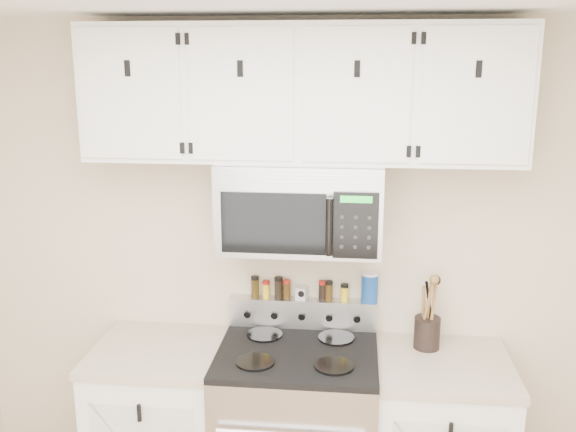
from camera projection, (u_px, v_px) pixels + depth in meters
name	position (u px, v px, depth m)	size (l,w,h in m)	color
back_wall	(303.00, 269.00, 3.29)	(3.50, 0.01, 2.50)	#C1B090
base_cabinet_left	(163.00, 430.00, 3.27)	(0.64, 0.62, 0.92)	white
microwave	(301.00, 206.00, 3.02)	(0.76, 0.44, 0.42)	#9E9EA3
upper_cabinets	(301.00, 93.00, 2.92)	(2.00, 0.35, 0.62)	white
utensil_crock	(427.00, 330.00, 3.13)	(0.13, 0.13, 0.37)	black
kitchen_timer	(302.00, 293.00, 3.29)	(0.06, 0.05, 0.06)	silver
salt_canister	(370.00, 287.00, 3.24)	(0.09, 0.09, 0.16)	#154294
spice_jar_0	(255.00, 287.00, 3.31)	(0.04, 0.04, 0.11)	#3A2A0E
spice_jar_1	(266.00, 289.00, 3.30)	(0.04, 0.04, 0.09)	yellow
spice_jar_2	(279.00, 288.00, 3.29)	(0.04, 0.04, 0.11)	black
spice_jar_3	(287.00, 289.00, 3.29)	(0.04, 0.04, 0.10)	#402A0F
spice_jar_4	(322.00, 290.00, 3.27)	(0.04, 0.04, 0.10)	black
spice_jar_5	(329.00, 291.00, 3.27)	(0.04, 0.04, 0.10)	#432F10
spice_jar_6	(344.00, 292.00, 3.26)	(0.04, 0.04, 0.09)	yellow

